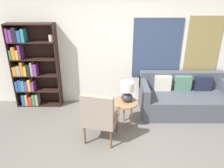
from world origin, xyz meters
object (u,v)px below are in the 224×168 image
Objects in this scene: bookshelf at (31,68)px; table_lamp at (128,91)px; couch at (184,98)px; armchair at (100,115)px; side_table at (126,105)px.

bookshelf is 4.66× the size of table_lamp.
table_lamp is (-1.30, -0.55, 0.44)m from couch.
bookshelf is 1.93× the size of armchair.
table_lamp is (2.14, -0.85, -0.16)m from bookshelf.
couch reaches higher than side_table.
side_table is at bearing -156.39° from couch.
couch is at bearing 23.06° from table_lamp.
side_table is 0.28m from table_lamp.
couch is (3.44, -0.30, -0.60)m from bookshelf.
armchair is 2.13m from couch.
table_lamp is at bearing 47.10° from armchair.
armchair is 1.82× the size of side_table.
table_lamp is (0.51, 0.55, 0.20)m from armchair.
side_table is (-1.34, -0.59, 0.16)m from couch.
armchair is at bearing -148.66° from couch.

